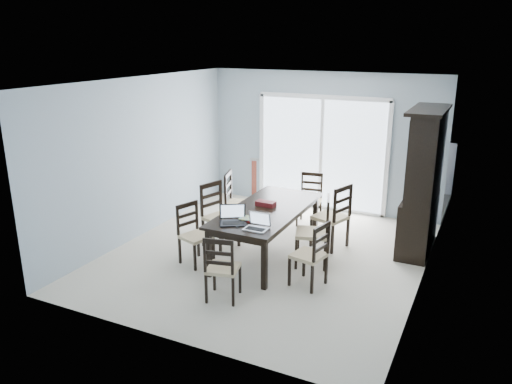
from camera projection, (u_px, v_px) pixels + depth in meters
floor at (267, 255)px, 7.62m from camera, size 5.00×5.00×0.00m
ceiling at (268, 81)px, 6.85m from camera, size 5.00×5.00×0.00m
back_wall at (322, 142)px, 9.39m from camera, size 4.50×0.02×2.60m
wall_left at (143, 157)px, 8.17m from camera, size 0.02×5.00×2.60m
wall_right at (429, 193)px, 6.30m from camera, size 0.02×5.00×2.60m
balcony at (335, 196)px, 10.65m from camera, size 4.50×2.00×0.10m
railing at (349, 159)px, 11.33m from camera, size 4.50×0.06×1.10m
dining_table at (267, 213)px, 7.42m from camera, size 1.00×2.20×0.75m
china_hutch at (423, 183)px, 7.54m from camera, size 0.50×1.38×2.20m
sliding_door at (321, 153)px, 9.43m from camera, size 2.52×0.05×2.18m
chair_left_near at (192, 227)px, 7.24m from camera, size 0.50×0.49×1.03m
chair_left_mid at (216, 208)px, 7.83m from camera, size 0.56×0.56×1.17m
chair_left_far at (235, 195)px, 8.41m from camera, size 0.56×0.56×1.19m
chair_right_near at (314, 248)px, 6.49m from camera, size 0.48×0.47×1.04m
chair_right_mid at (319, 224)px, 7.12m from camera, size 0.57×0.56×1.19m
chair_right_far at (336, 210)px, 7.68m from camera, size 0.59×0.58×1.20m
chair_end_near at (221, 262)px, 6.12m from camera, size 0.46×0.47×1.02m
chair_end_far at (311, 193)px, 8.82m from camera, size 0.45×0.46×1.04m
laptop_dark at (233, 220)px, 6.77m from camera, size 0.44×0.40×0.25m
laptop_silver at (256, 226)px, 6.56m from camera, size 0.31×0.22×0.21m
book_stack at (249, 219)px, 6.91m from camera, size 0.26×0.21×0.04m
cell_phone at (236, 226)px, 6.68m from camera, size 0.11×0.09×0.01m
game_box at (266, 204)px, 7.50m from camera, size 0.30×0.16×0.07m
hot_tub at (295, 172)px, 10.72m from camera, size 1.90×1.76×0.85m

